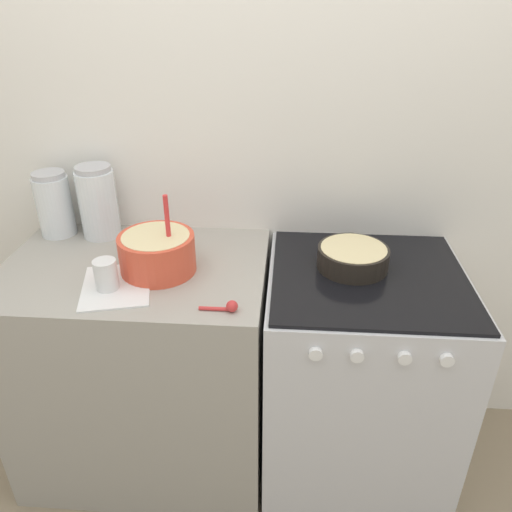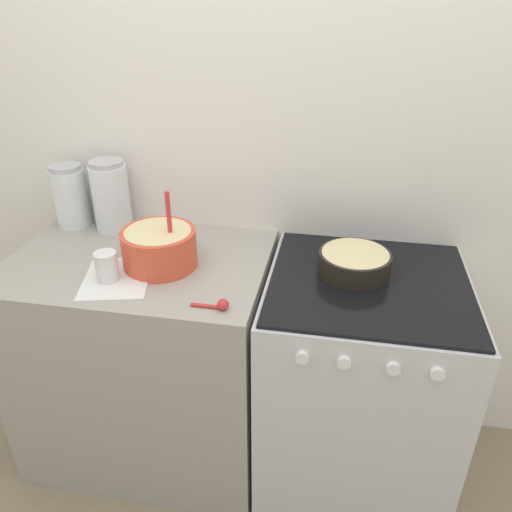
% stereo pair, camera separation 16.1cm
% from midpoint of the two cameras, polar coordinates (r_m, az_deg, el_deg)
% --- Properties ---
extents(wall_back, '(4.85, 0.05, 2.40)m').
position_cam_midpoint_polar(wall_back, '(1.91, 5.30, 11.43)').
color(wall_back, white).
rests_on(wall_back, ground_plane).
extents(countertop_cabinet, '(0.92, 0.65, 0.90)m').
position_cam_midpoint_polar(countertop_cabinet, '(2.06, -9.84, -11.40)').
color(countertop_cabinet, '#9E998E').
rests_on(countertop_cabinet, ground_plane).
extents(stove, '(0.68, 0.67, 0.90)m').
position_cam_midpoint_polar(stove, '(1.97, 13.82, -14.01)').
color(stove, silver).
rests_on(stove, ground_plane).
extents(mixing_bowl, '(0.26, 0.26, 0.28)m').
position_cam_midpoint_polar(mixing_bowl, '(1.72, -8.39, 1.08)').
color(mixing_bowl, '#D84C33').
rests_on(mixing_bowl, countertop_cabinet).
extents(baking_pan, '(0.24, 0.24, 0.08)m').
position_cam_midpoint_polar(baking_pan, '(1.72, 13.84, -0.76)').
color(baking_pan, black).
rests_on(baking_pan, stove).
extents(storage_jar_left, '(0.13, 0.13, 0.25)m').
position_cam_midpoint_polar(storage_jar_left, '(2.10, -18.35, 6.04)').
color(storage_jar_left, silver).
rests_on(storage_jar_left, countertop_cabinet).
extents(storage_jar_middle, '(0.14, 0.14, 0.28)m').
position_cam_midpoint_polar(storage_jar_middle, '(2.02, -14.01, 6.16)').
color(storage_jar_middle, silver).
rests_on(storage_jar_middle, countertop_cabinet).
extents(tin_can, '(0.07, 0.07, 0.10)m').
position_cam_midpoint_polar(tin_can, '(1.67, -14.07, -1.31)').
color(tin_can, silver).
rests_on(tin_can, countertop_cabinet).
extents(recipe_page, '(0.27, 0.32, 0.01)m').
position_cam_midpoint_polar(recipe_page, '(1.70, -13.02, -2.52)').
color(recipe_page, white).
rests_on(recipe_page, countertop_cabinet).
extents(measuring_spoon, '(0.12, 0.04, 0.04)m').
position_cam_midpoint_polar(measuring_spoon, '(1.50, -1.16, -5.69)').
color(measuring_spoon, red).
rests_on(measuring_spoon, countertop_cabinet).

